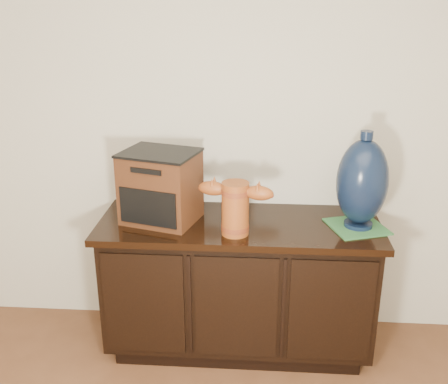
# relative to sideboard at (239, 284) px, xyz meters

# --- Properties ---
(sideboard) EXTENTS (1.46, 0.56, 0.75)m
(sideboard) POSITION_rel_sideboard_xyz_m (0.00, 0.00, 0.00)
(sideboard) COLOR black
(sideboard) RESTS_ON ground
(terracotta_vessel) EXTENTS (0.38, 0.16, 0.27)m
(terracotta_vessel) POSITION_rel_sideboard_xyz_m (-0.01, -0.14, 0.52)
(terracotta_vessel) COLOR #9A4B1C
(terracotta_vessel) RESTS_ON sideboard
(tv_radio) EXTENTS (0.44, 0.39, 0.37)m
(tv_radio) POSITION_rel_sideboard_xyz_m (-0.41, 0.00, 0.55)
(tv_radio) COLOR #432110
(tv_radio) RESTS_ON sideboard
(green_mat) EXTENTS (0.33, 0.33, 0.01)m
(green_mat) POSITION_rel_sideboard_xyz_m (0.60, -0.02, 0.37)
(green_mat) COLOR #2D6433
(green_mat) RESTS_ON sideboard
(lamp_base) EXTENTS (0.32, 0.32, 0.49)m
(lamp_base) POSITION_rel_sideboard_xyz_m (0.60, -0.02, 0.61)
(lamp_base) COLOR black
(lamp_base) RESTS_ON green_mat
(spray_can) EXTENTS (0.05, 0.05, 0.16)m
(spray_can) POSITION_rel_sideboard_xyz_m (-0.02, 0.13, 0.44)
(spray_can) COLOR maroon
(spray_can) RESTS_ON sideboard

